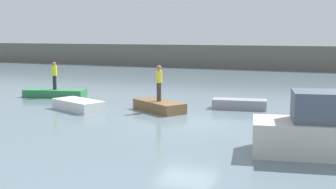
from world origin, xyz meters
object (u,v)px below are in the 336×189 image
object	(u,v)px
rowboat_grey	(239,104)
person_yellow_shirt	(159,81)
rowboat_brown	(159,106)
rowboat_green	(55,93)
rowboat_white	(78,105)
person_hiviz_shirt	(54,74)

from	to	relation	value
rowboat_grey	person_yellow_shirt	size ratio (longest dim) A/B	1.53
rowboat_brown	rowboat_grey	world-z (taller)	rowboat_brown
rowboat_green	rowboat_white	size ratio (longest dim) A/B	1.29
rowboat_white	rowboat_grey	xyz separation A→B (m)	(7.35, 3.41, -0.01)
rowboat_white	person_yellow_shirt	distance (m)	4.23
person_hiviz_shirt	rowboat_grey	bearing A→B (deg)	0.99
rowboat_green	rowboat_white	distance (m)	5.03
rowboat_green	person_yellow_shirt	xyz separation A→B (m)	(7.73, -2.00, 1.26)
rowboat_brown	rowboat_grey	xyz separation A→B (m)	(3.49, 2.19, -0.01)
rowboat_white	person_hiviz_shirt	bearing A→B (deg)	161.74
rowboat_white	rowboat_brown	xyz separation A→B (m)	(3.86, 1.22, -0.00)
rowboat_green	rowboat_brown	world-z (taller)	rowboat_brown
rowboat_brown	person_hiviz_shirt	bearing A→B (deg)	-163.42
rowboat_brown	person_hiviz_shirt	distance (m)	8.06
rowboat_grey	person_yellow_shirt	world-z (taller)	person_yellow_shirt
rowboat_green	person_yellow_shirt	size ratio (longest dim) A/B	2.08
rowboat_white	rowboat_grey	distance (m)	8.10
person_yellow_shirt	rowboat_brown	bearing A→B (deg)	0.00
person_yellow_shirt	rowboat_white	bearing A→B (deg)	-162.42
rowboat_grey	person_hiviz_shirt	distance (m)	11.27
rowboat_grey	person_hiviz_shirt	bearing A→B (deg)	171.56
rowboat_green	rowboat_white	world-z (taller)	rowboat_white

